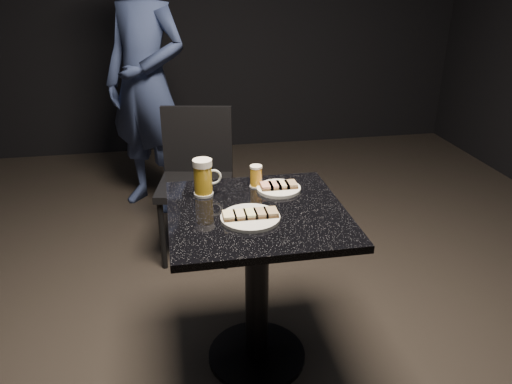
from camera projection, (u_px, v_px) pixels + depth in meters
floor at (257, 357)px, 2.29m from camera, size 6.00×6.00×0.00m
plate_large at (250, 218)px, 1.90m from camera, size 0.23×0.23×0.01m
plate_small at (279, 189)px, 2.15m from camera, size 0.19×0.19×0.01m
patron at (146, 84)px, 3.42m from camera, size 0.78×0.75×1.80m
table at (257, 262)px, 2.08m from camera, size 0.70×0.70×0.75m
beer_mug at (203, 177)px, 2.08m from camera, size 0.12×0.08×0.16m
beer_tumbler at (256, 176)px, 2.17m from camera, size 0.06×0.06×0.10m
chair at (196, 173)px, 2.99m from camera, size 0.50×0.50×0.88m
canapes_on_plate_large at (250, 214)px, 1.90m from camera, size 0.21×0.07×0.02m
canapes_on_plate_small at (279, 185)px, 2.15m from camera, size 0.16×0.07×0.02m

